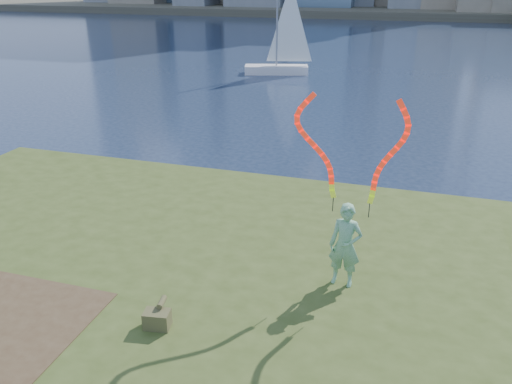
% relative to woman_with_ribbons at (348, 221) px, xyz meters
% --- Properties ---
extents(ground, '(320.00, 320.00, 0.00)m').
position_rel_woman_with_ribbons_xyz_m(ground, '(-3.56, 0.00, -2.20)').
color(ground, '#18253D').
rests_on(ground, ground).
extents(grassy_knoll, '(20.00, 18.00, 0.80)m').
position_rel_woman_with_ribbons_xyz_m(grassy_knoll, '(-3.56, -2.29, -1.86)').
color(grassy_knoll, '#3B4B1A').
rests_on(grassy_knoll, ground).
extents(far_shore, '(320.00, 40.00, 1.20)m').
position_rel_woman_with_ribbons_xyz_m(far_shore, '(-3.56, 95.00, -1.60)').
color(far_shore, '#4C4738').
rests_on(far_shore, ground).
extents(woman_with_ribbons, '(2.09, 0.48, 4.11)m').
position_rel_woman_with_ribbons_xyz_m(woman_with_ribbons, '(0.00, 0.00, 0.00)').
color(woman_with_ribbons, '#207D35').
rests_on(woman_with_ribbons, grassy_knoll).
extents(canvas_bag, '(0.49, 0.56, 0.43)m').
position_rel_woman_with_ribbons_xyz_m(canvas_bag, '(-2.95, -2.33, -1.22)').
color(canvas_bag, brown).
rests_on(canvas_bag, grassy_knoll).
extents(sailboat, '(4.77, 2.51, 7.19)m').
position_rel_woman_with_ribbons_xyz_m(sailboat, '(-8.09, 26.42, -0.96)').
color(sailboat, white).
rests_on(sailboat, ground).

